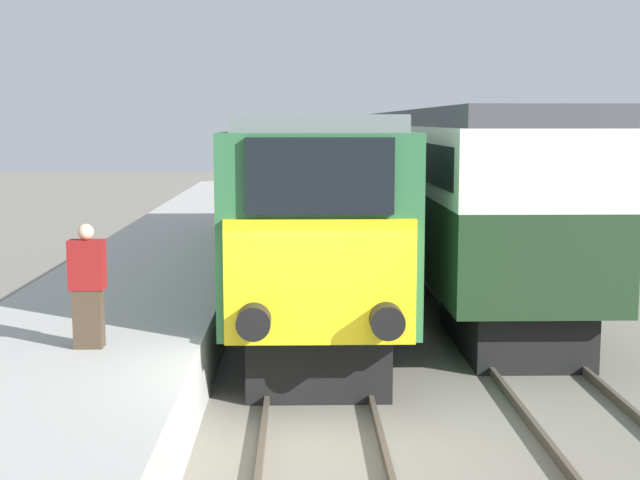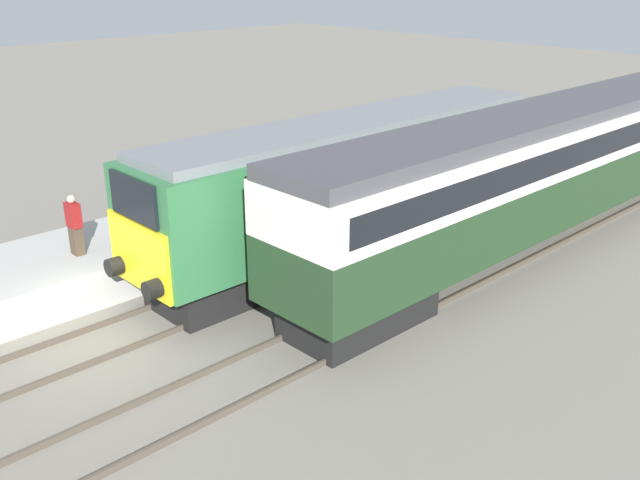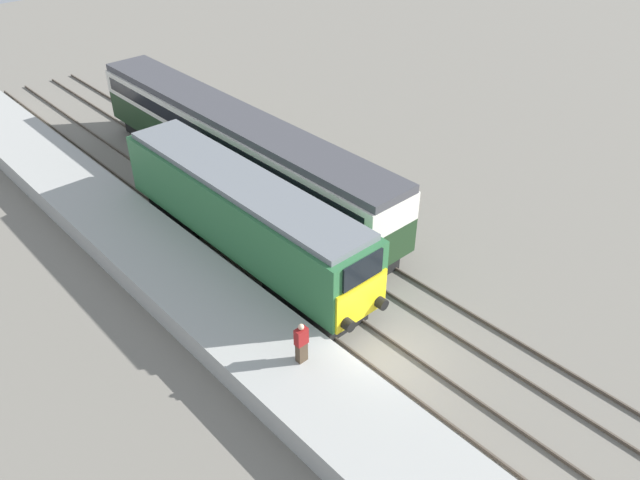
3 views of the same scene
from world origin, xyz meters
TOP-DOWN VIEW (x-y plane):
  - ground_plane at (0.00, 0.00)m, footprint 120.00×120.00m
  - platform_left at (-3.30, 8.00)m, footprint 3.50×50.00m
  - rails_near_track at (0.00, 5.00)m, footprint 1.51×60.00m
  - rails_far_track at (3.40, 5.00)m, footprint 1.50×60.00m
  - locomotive at (0.00, 8.04)m, footprint 2.70×14.40m
  - passenger_carriage at (3.40, 13.23)m, footprint 2.75×21.36m
  - person_on_platform at (-2.95, 0.91)m, footprint 0.44×0.26m

SIDE VIEW (x-z plane):
  - ground_plane at x=0.00m, z-range 0.00..0.00m
  - rails_near_track at x=0.00m, z-range 0.00..0.14m
  - rails_far_track at x=3.40m, z-range 0.00..0.14m
  - platform_left at x=-3.30m, z-range 0.00..1.01m
  - person_on_platform at x=-2.95m, z-range 1.00..2.59m
  - locomotive at x=0.00m, z-range 0.23..4.20m
  - passenger_carriage at x=3.40m, z-range 0.45..4.59m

